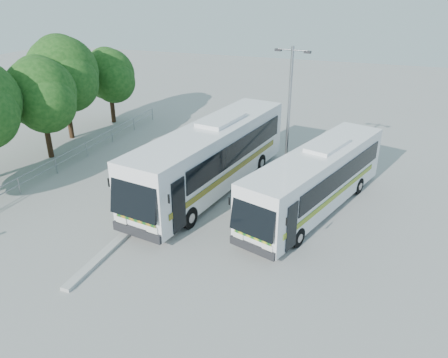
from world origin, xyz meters
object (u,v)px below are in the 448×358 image
at_px(lamppost, 289,114).
at_px(coach_adjacent, 316,179).
at_px(tree_far_c, 41,93).
at_px(tree_far_e, 110,75).
at_px(coach_main, 212,156).
at_px(tree_far_d, 63,72).

bearing_deg(lamppost, coach_adjacent, -35.65).
bearing_deg(coach_adjacent, tree_far_c, -166.30).
bearing_deg(tree_far_e, coach_main, -36.60).
xyz_separation_m(tree_far_c, tree_far_d, (-1.19, 3.70, 0.56)).
xyz_separation_m(tree_far_c, coach_adjacent, (17.50, -1.33, -2.56)).
height_order(coach_adjacent, lamppost, lamppost).
xyz_separation_m(tree_far_d, coach_main, (12.94, -4.60, -2.83)).
bearing_deg(coach_main, tree_far_c, -175.06).
bearing_deg(coach_main, lamppost, 32.27).
bearing_deg(lamppost, tree_far_c, -167.59).
bearing_deg(lamppost, tree_far_e, 164.74).
xyz_separation_m(tree_far_d, tree_far_e, (0.68, 4.50, -0.93)).
xyz_separation_m(tree_far_c, tree_far_e, (-0.51, 8.20, -0.37)).
relative_size(coach_adjacent, lamppost, 1.47).
height_order(tree_far_c, tree_far_d, tree_far_d).
height_order(tree_far_e, coach_main, tree_far_e).
bearing_deg(tree_far_e, coach_adjacent, -27.90).
xyz_separation_m(coach_main, lamppost, (3.76, 1.59, 2.28)).
bearing_deg(coach_main, tree_far_e, 152.73).
height_order(coach_main, coach_adjacent, coach_main).
bearing_deg(tree_far_d, tree_far_c, -72.17).
distance_m(tree_far_c, tree_far_d, 3.93).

